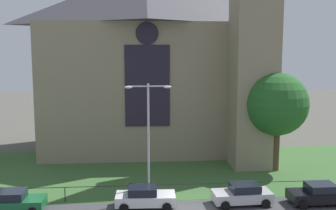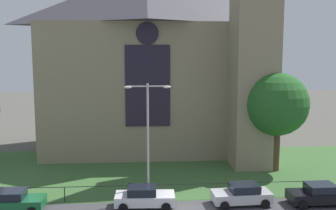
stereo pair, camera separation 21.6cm
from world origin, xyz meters
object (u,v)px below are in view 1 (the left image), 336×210
parked_car_black (319,194)px  tree_right_near (276,105)px  parked_car_white (145,197)px  church_building (153,59)px  streetlamp_near (148,127)px  parked_car_silver (242,194)px  parked_car_green (13,202)px

parked_car_black → tree_right_near: bearing=-88.6°
parked_car_black → parked_car_white: bearing=-2.3°
parked_car_black → church_building: bearing=-57.6°
streetlamp_near → parked_car_white: size_ratio=2.04×
tree_right_near → streetlamp_near: tree_right_near is taller
church_building → parked_car_black: (11.25, -17.38, -9.53)m
streetlamp_near → parked_car_silver: bearing=-11.4°
church_building → parked_car_white: bearing=-94.4°
parked_car_white → parked_car_green: bearing=-176.9°
church_building → parked_car_silver: (5.74, -16.99, -9.53)m
church_building → parked_car_green: 22.18m
parked_car_black → parked_car_green: bearing=-1.1°
tree_right_near → parked_car_silver: tree_right_near is taller
streetlamp_near → parked_car_black: streetlamp_near is taller
church_building → parked_car_silver: 20.31m
streetlamp_near → parked_car_silver: (6.73, -1.36, -4.74)m
parked_car_black → parked_car_silver: bearing=-4.6°
parked_car_green → parked_car_black: same height
parked_car_white → parked_car_black: 12.56m
parked_car_silver → parked_car_black: same height
tree_right_near → parked_car_silver: (-5.23, -7.95, -5.46)m
tree_right_near → church_building: bearing=140.5°
tree_right_near → parked_car_black: size_ratio=2.18×
tree_right_near → parked_car_black: 9.98m
streetlamp_near → parked_car_silver: 8.34m
parked_car_silver → parked_car_green: bearing=-2.2°
church_building → tree_right_near: 14.78m
parked_car_white → parked_car_silver: 7.04m
streetlamp_near → parked_car_white: bearing=-103.2°
parked_car_white → parked_car_silver: same height
streetlamp_near → parked_car_black: 13.24m
tree_right_near → parked_car_white: tree_right_near is taller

